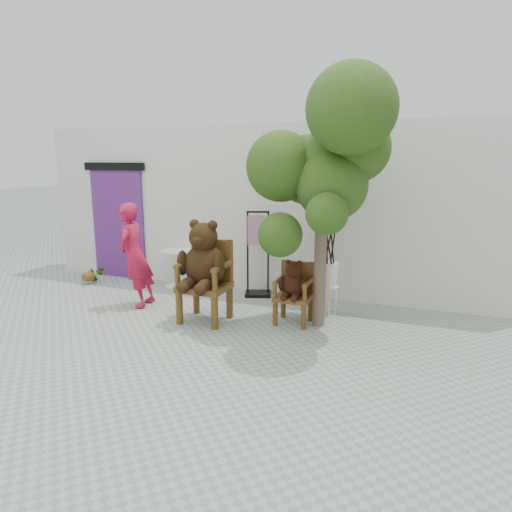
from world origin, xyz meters
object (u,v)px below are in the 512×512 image
Objects in this scene: cafe_table at (177,264)px; display_stand at (258,264)px; person at (135,255)px; tree at (326,161)px; chair_small at (294,286)px; chair_big at (204,265)px; stool_bucket at (329,274)px.

display_stand is at bearing -0.12° from cafe_table.
tree reaches higher than person.
tree is (1.41, -1.12, 1.79)m from display_stand.
chair_small is at bearing 176.34° from tree.
display_stand is at bearing 79.48° from chair_big.
chair_big reaches higher than cafe_table.
display_stand reaches higher than cafe_table.
chair_big is 1.54m from display_stand.
chair_small reaches higher than cafe_table.
display_stand is at bearing 132.08° from chair_small.
cafe_table is at bearing 132.83° from chair_big.
stool_bucket is (3.05, 0.74, -0.21)m from person.
chair_big is 1.36m from chair_small.
display_stand is at bearing 141.63° from tree.
chair_small is 0.27× the size of tree.
chair_small is 1.86m from tree.
chair_small is at bearing -123.47° from stool_bucket.
cafe_table is 3.80m from tree.
chair_big is 1.59× the size of chair_small.
chair_big is 2.18× the size of cafe_table.
person reaches higher than cafe_table.
chair_big is 2.08m from cafe_table.
person reaches higher than chair_small.
tree is at bearing 12.31° from chair_big.
stool_bucket is at bearing 95.66° from person.
tree is at bearing -86.31° from stool_bucket.
chair_big is 1.42m from person.
cafe_table is 3.08m from stool_bucket.
chair_big is at bearing 72.23° from person.
chair_small is at bearing 17.42° from chair_big.
cafe_table is at bearing 171.13° from person.
stool_bucket is (1.37, -0.51, 0.06)m from display_stand.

